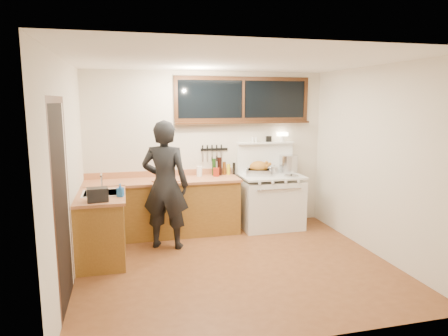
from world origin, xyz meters
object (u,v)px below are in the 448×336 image
object	(u,v)px
man	(165,185)
roast_turkey	(259,169)
vintage_stove	(271,200)
cutting_board	(166,178)

from	to	relation	value
man	roast_turkey	world-z (taller)	man
roast_turkey	vintage_stove	bearing A→B (deg)	-11.13
roast_turkey	cutting_board	bearing A→B (deg)	-173.52
cutting_board	roast_turkey	size ratio (longest dim) A/B	0.94
man	vintage_stove	bearing A→B (deg)	16.05
vintage_stove	man	xyz separation A→B (m)	(-1.81, -0.52, 0.46)
man	cutting_board	xyz separation A→B (m)	(0.06, 0.38, 0.02)
cutting_board	roast_turkey	world-z (taller)	roast_turkey
cutting_board	vintage_stove	bearing A→B (deg)	4.46
vintage_stove	man	size ratio (longest dim) A/B	0.85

